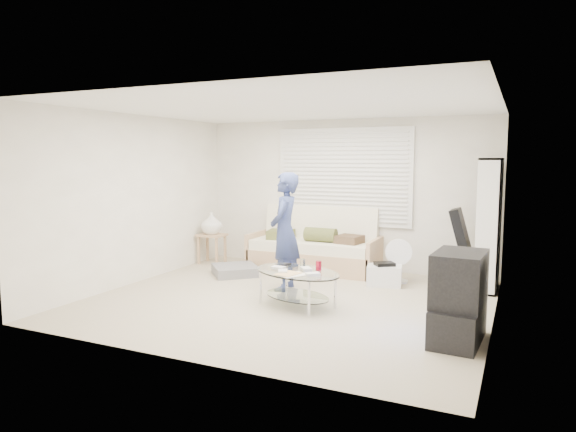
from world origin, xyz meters
The scene contains 13 objects.
ground centered at (0.00, 0.00, 0.00)m, with size 5.00×5.00×0.00m, color tan.
room_shell centered at (0.00, 0.48, 1.63)m, with size 5.02×4.52×2.51m.
window_blinds centered at (0.00, 2.20, 1.55)m, with size 2.32×0.08×1.62m.
futon_sofa centered at (-0.38, 1.88, 0.35)m, with size 2.15×0.87×1.05m.
grey_floor_pillow centered at (-1.39, 0.99, 0.08)m, with size 0.66×0.66×0.15m, color slate.
side_table centered at (-2.22, 1.59, 0.68)m, with size 0.46×0.37×0.92m.
bookshelf centered at (2.32, 1.68, 0.93)m, with size 0.29×0.78×1.86m.
guitar_case centered at (2.01, 1.62, 0.51)m, with size 0.47×0.42×1.12m.
floor_fan centered at (1.10, 1.59, 0.39)m, with size 0.41×0.27×0.67m.
storage_bin centered at (0.95, 1.30, 0.16)m, with size 0.55×0.43×0.34m.
tv_unit centered at (2.20, -0.67, 0.45)m, with size 0.51×0.87×0.92m.
coffee_table centered at (0.21, -0.21, 0.37)m, with size 1.40×1.14×0.57m.
standing_person centered at (-0.27, 0.47, 0.83)m, with size 0.61×0.40×1.66m, color navy.
Camera 1 is at (2.74, -5.98, 1.85)m, focal length 32.00 mm.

